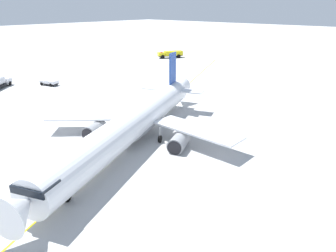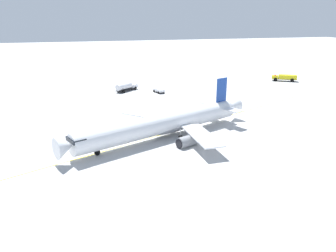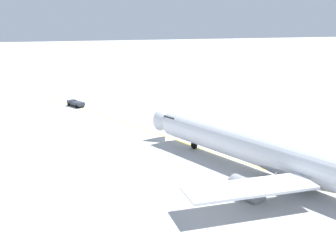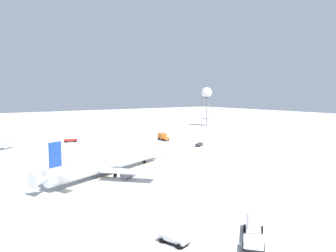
{
  "view_description": "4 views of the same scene",
  "coord_description": "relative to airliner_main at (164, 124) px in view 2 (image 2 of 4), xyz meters",
  "views": [
    {
      "loc": [
        32.17,
        35.8,
        18.89
      ],
      "look_at": [
        0.81,
        7.6,
        2.74
      ],
      "focal_mm": 33.81,
      "sensor_mm": 36.0,
      "label": 1
    },
    {
      "loc": [
        21.57,
        67.21,
        24.31
      ],
      "look_at": [
        3.58,
        5.09,
        2.89
      ],
      "focal_mm": 35.16,
      "sensor_mm": 36.0,
      "label": 2
    },
    {
      "loc": [
        -35.59,
        29.48,
        18.88
      ],
      "look_at": [
        18.03,
        13.79,
        3.91
      ],
      "focal_mm": 43.92,
      "sensor_mm": 36.0,
      "label": 3
    },
    {
      "loc": [
        -32.86,
        -74.95,
        21.71
      ],
      "look_at": [
        44.53,
        33.61,
        7.91
      ],
      "focal_mm": 35.04,
      "sensor_mm": 36.0,
      "label": 4
    }
  ],
  "objects": [
    {
      "name": "ground_plane",
      "position": [
        -3.99,
        -3.77,
        -2.88
      ],
      "size": [
        600.0,
        600.0,
        0.0
      ],
      "primitive_type": "plane",
      "color": "#B2B2B2"
    },
    {
      "name": "airliner_main",
      "position": [
        0.0,
        0.0,
        0.0
      ],
      "size": [
        44.23,
        29.29,
        11.01
      ],
      "rotation": [
        0.0,
        0.0,
        0.38
      ],
      "color": "white",
      "rests_on": "ground_plane"
    },
    {
      "name": "pushback_tug_truck",
      "position": [
        -9.92,
        -42.34,
        -2.08
      ],
      "size": [
        3.31,
        4.89,
        1.3
      ],
      "rotation": [
        0.0,
        0.0,
        5.0
      ],
      "color": "#232326",
      "rests_on": "ground_plane"
    },
    {
      "name": "fire_tender_truck",
      "position": [
        -63.71,
        -49.23,
        -1.35
      ],
      "size": [
        9.5,
        7.4,
        2.5
      ],
      "rotation": [
        0.0,
        0.0,
        5.72
      ],
      "color": "#232326",
      "rests_on": "ground_plane"
    },
    {
      "name": "fuel_tanker_truck",
      "position": [
        0.4,
        -48.2,
        -1.31
      ],
      "size": [
        8.6,
        7.83,
        2.87
      ],
      "rotation": [
        0.0,
        0.0,
        3.85
      ],
      "color": "#232326",
      "rests_on": "ground_plane"
    },
    {
      "name": "taxiway_centreline",
      "position": [
        -0.41,
        -1.87,
        -2.88
      ],
      "size": [
        141.26,
        63.72,
        0.01
      ],
      "rotation": [
        0.0,
        0.0,
        0.42
      ],
      "color": "yellow",
      "rests_on": "ground_plane"
    }
  ]
}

